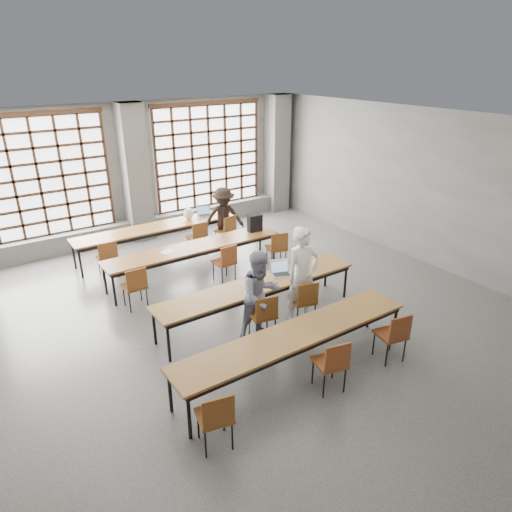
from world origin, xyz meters
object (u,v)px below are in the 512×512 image
(desk_row_a, at_px, (156,229))
(chair_mid_left, at_px, (135,284))
(chair_back_left, at_px, (108,255))
(red_pouch, at_px, (214,413))
(laptop_front, at_px, (280,271))
(mouse, at_px, (300,270))
(chair_mid_centre, at_px, (226,260))
(plastic_bag, at_px, (189,214))
(chair_near_right, at_px, (394,332))
(chair_front_right, at_px, (305,298))
(chair_near_mid, at_px, (333,361))
(chair_back_mid, at_px, (198,235))
(desk_row_d, at_px, (295,337))
(chair_mid_right, at_px, (278,246))
(chair_back_right, at_px, (227,228))
(desk_row_b, at_px, (195,249))
(phone, at_px, (270,283))
(student_back, at_px, (224,218))
(green_box, at_px, (254,280))
(laptop_back, at_px, (204,213))
(desk_row_c, at_px, (259,287))
(student_male, at_px, (302,276))
(student_female, at_px, (261,296))
(chair_front_left, at_px, (264,313))
(backpack, at_px, (255,223))
(chair_near_left, at_px, (216,415))

(desk_row_a, xyz_separation_m, chair_mid_left, (-1.39, -2.27, -0.13))
(chair_back_left, height_order, red_pouch, chair_back_left)
(laptop_front, relative_size, mouse, 4.53)
(chair_mid_centre, height_order, plastic_bag, plastic_bag)
(chair_near_right, relative_size, plastic_bag, 3.08)
(chair_front_right, relative_size, chair_near_mid, 1.00)
(chair_back_mid, distance_m, red_pouch, 6.04)
(desk_row_d, xyz_separation_m, chair_mid_right, (2.09, 3.26, -0.13))
(chair_back_right, relative_size, chair_mid_centre, 1.00)
(chair_back_mid, xyz_separation_m, chair_near_mid, (-0.72, -5.53, 0.00))
(desk_row_b, height_order, chair_mid_left, chair_mid_left)
(desk_row_d, relative_size, chair_front_right, 4.55)
(chair_mid_left, height_order, phone, chair_mid_left)
(chair_near_mid, relative_size, student_back, 0.56)
(chair_front_right, height_order, green_box, chair_front_right)
(laptop_back, bearing_deg, chair_near_mid, -101.65)
(desk_row_c, relative_size, student_male, 2.19)
(student_female, bearing_deg, desk_row_d, -98.78)
(chair_front_left, relative_size, student_male, 0.48)
(desk_row_b, relative_size, chair_near_right, 4.55)
(desk_row_a, xyz_separation_m, chair_front_right, (0.92, -4.51, -0.13))
(chair_front_left, height_order, backpack, backpack)
(chair_front_right, distance_m, phone, 0.69)
(desk_row_a, relative_size, chair_mid_left, 4.55)
(student_female, distance_m, phone, 0.63)
(chair_mid_right, xyz_separation_m, phone, (-1.46, -1.72, 0.20))
(desk_row_a, distance_m, laptop_back, 1.38)
(chair_mid_right, relative_size, red_pouch, 4.40)
(desk_row_d, distance_m, chair_front_left, 1.03)
(student_male, bearing_deg, plastic_bag, 92.02)
(chair_back_left, height_order, chair_near_right, same)
(desk_row_a, bearing_deg, student_female, -89.40)
(chair_mid_centre, bearing_deg, chair_front_left, -104.53)
(chair_near_right, xyz_separation_m, red_pouch, (-3.18, 0.08, -0.04))
(desk_row_b, height_order, chair_back_right, chair_back_right)
(chair_back_left, bearing_deg, red_pouch, -94.20)
(desk_row_b, distance_m, desk_row_d, 3.90)
(chair_back_mid, height_order, chair_back_right, same)
(laptop_front, bearing_deg, chair_front_left, -140.38)
(chair_mid_centre, bearing_deg, backpack, 29.62)
(chair_front_right, height_order, phone, chair_front_right)
(chair_near_mid, height_order, chair_near_right, same)
(desk_row_d, distance_m, laptop_front, 2.03)
(chair_near_left, relative_size, student_male, 0.48)
(chair_mid_right, distance_m, plastic_bag, 2.58)
(chair_back_left, relative_size, student_male, 0.48)
(laptop_front, xyz_separation_m, green_box, (-0.62, -0.03, -0.02))
(desk_row_c, height_order, red_pouch, desk_row_c)
(chair_back_left, distance_m, chair_front_left, 4.14)
(backpack, bearing_deg, laptop_back, 114.29)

